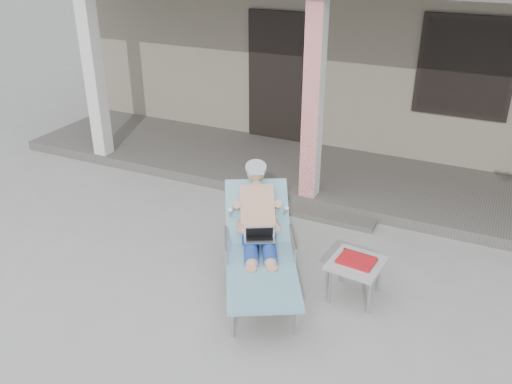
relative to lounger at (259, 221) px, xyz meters
The scene contains 6 objects.
ground 0.78m from the lounger, 122.07° to the right, with size 60.00×60.00×0.00m, color #9E9E99.
house 6.34m from the lounger, 91.32° to the left, with size 10.40×5.40×3.30m.
porch_deck 2.85m from the lounger, 92.99° to the left, with size 10.00×2.00×0.15m, color #605B56.
porch_step 1.77m from the lounger, 95.11° to the left, with size 2.00×0.30×0.07m, color #605B56.
lounger is the anchor object (origin of this frame).
side_table 1.07m from the lounger, ahead, with size 0.56×0.56×0.45m.
Camera 1 is at (2.17, -4.14, 3.42)m, focal length 38.00 mm.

